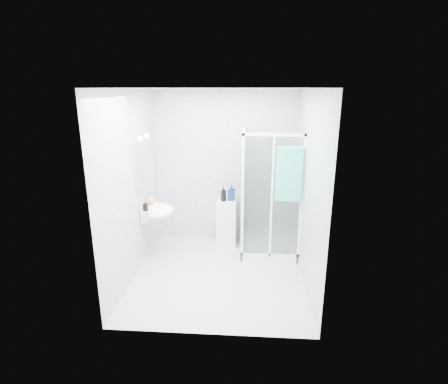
# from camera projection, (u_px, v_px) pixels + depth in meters

# --- Properties ---
(room) EXTENTS (2.40, 2.60, 2.60)m
(room) POSITION_uv_depth(u_px,v_px,m) (218.00, 189.00, 4.72)
(room) COLOR silver
(room) RESTS_ON ground
(shower_enclosure) EXTENTS (0.90, 0.95, 2.00)m
(shower_enclosure) POSITION_uv_depth(u_px,v_px,m) (264.00, 227.00, 5.65)
(shower_enclosure) COLOR white
(shower_enclosure) RESTS_ON ground
(wall_basin) EXTENTS (0.46, 0.56, 0.35)m
(wall_basin) POSITION_uv_depth(u_px,v_px,m) (157.00, 211.00, 5.36)
(wall_basin) COLOR white
(wall_basin) RESTS_ON ground
(mirror) EXTENTS (0.02, 0.60, 0.70)m
(mirror) POSITION_uv_depth(u_px,v_px,m) (141.00, 166.00, 5.17)
(mirror) COLOR white
(mirror) RESTS_ON room
(vanity_lights) EXTENTS (0.10, 0.40, 0.08)m
(vanity_lights) POSITION_uv_depth(u_px,v_px,m) (143.00, 137.00, 5.05)
(vanity_lights) COLOR silver
(vanity_lights) RESTS_ON room
(wall_hooks) EXTENTS (0.23, 0.06, 0.03)m
(wall_hooks) POSITION_uv_depth(u_px,v_px,m) (210.00, 150.00, 5.85)
(wall_hooks) COLOR silver
(wall_hooks) RESTS_ON room
(storage_cabinet) EXTENTS (0.34, 0.36, 0.79)m
(storage_cabinet) POSITION_uv_depth(u_px,v_px,m) (227.00, 223.00, 5.97)
(storage_cabinet) COLOR silver
(storage_cabinet) RESTS_ON ground
(hand_towel) EXTENTS (0.37, 0.05, 0.80)m
(hand_towel) POSITION_uv_depth(u_px,v_px,m) (289.00, 173.00, 4.96)
(hand_towel) COLOR #2FB29D
(hand_towel) RESTS_ON shower_enclosure
(shampoo_bottle_a) EXTENTS (0.11, 0.11, 0.25)m
(shampoo_bottle_a) POSITION_uv_depth(u_px,v_px,m) (224.00, 194.00, 5.81)
(shampoo_bottle_a) COLOR black
(shampoo_bottle_a) RESTS_ON storage_cabinet
(shampoo_bottle_b) EXTENTS (0.12, 0.13, 0.27)m
(shampoo_bottle_b) POSITION_uv_depth(u_px,v_px,m) (231.00, 192.00, 5.85)
(shampoo_bottle_b) COLOR #0C1F49
(shampoo_bottle_b) RESTS_ON storage_cabinet
(soap_dispenser_orange) EXTENTS (0.12, 0.12, 0.15)m
(soap_dispenser_orange) POSITION_uv_depth(u_px,v_px,m) (151.00, 200.00, 5.44)
(soap_dispenser_orange) COLOR orange
(soap_dispenser_orange) RESTS_ON wall_basin
(soap_dispenser_black) EXTENTS (0.08, 0.08, 0.15)m
(soap_dispenser_black) POSITION_uv_depth(u_px,v_px,m) (146.00, 206.00, 5.14)
(soap_dispenser_black) COLOR black
(soap_dispenser_black) RESTS_ON wall_basin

